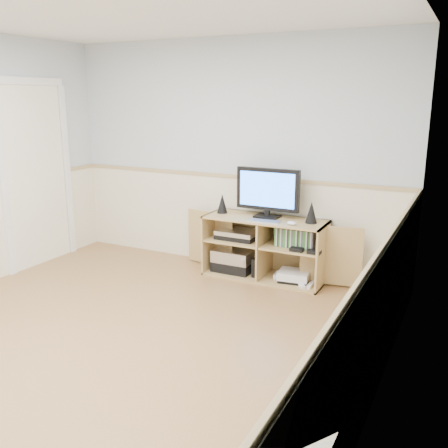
{
  "coord_description": "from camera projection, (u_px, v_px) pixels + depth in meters",
  "views": [
    {
      "loc": [
        2.42,
        -2.71,
        1.87
      ],
      "look_at": [
        0.44,
        1.2,
        0.76
      ],
      "focal_mm": 40.0,
      "sensor_mm": 36.0,
      "label": 1
    }
  ],
  "objects": [
    {
      "name": "keyboard",
      "position": [
        265.0,
        221.0,
        5.04
      ],
      "size": [
        0.32,
        0.15,
        0.01
      ],
      "primitive_type": "cube",
      "rotation": [
        0.0,
        0.0,
        0.09
      ],
      "color": "silver",
      "rests_on": "media_cabinet"
    },
    {
      "name": "game_consoles",
      "position": [
        293.0,
        276.0,
        5.17
      ],
      "size": [
        0.46,
        0.3,
        0.11
      ],
      "color": "white",
      "rests_on": "media_cabinet"
    },
    {
      "name": "speaker_left",
      "position": [
        222.0,
        204.0,
        5.4
      ],
      "size": [
        0.11,
        0.11,
        0.21
      ],
      "primitive_type": "cone",
      "color": "black",
      "rests_on": "media_cabinet"
    },
    {
      "name": "mouse",
      "position": [
        292.0,
        223.0,
        4.91
      ],
      "size": [
        0.1,
        0.07,
        0.04
      ],
      "primitive_type": "ellipsoid",
      "rotation": [
        0.0,
        0.0,
        -0.09
      ],
      "color": "white",
      "rests_on": "media_cabinet"
    },
    {
      "name": "av_components",
      "position": [
        235.0,
        253.0,
        5.44
      ],
      "size": [
        0.51,
        0.32,
        0.47
      ],
      "color": "black",
      "rests_on": "media_cabinet"
    },
    {
      "name": "room",
      "position": [
        99.0,
        189.0,
        3.69
      ],
      "size": [
        4.04,
        4.54,
        2.54
      ],
      "color": "#AC804C",
      "rests_on": "ground"
    },
    {
      "name": "speaker_right",
      "position": [
        311.0,
        212.0,
        4.96
      ],
      "size": [
        0.12,
        0.12,
        0.22
      ],
      "primitive_type": "cone",
      "color": "black",
      "rests_on": "media_cabinet"
    },
    {
      "name": "game_cases",
      "position": [
        295.0,
        238.0,
        5.06
      ],
      "size": [
        0.41,
        0.14,
        0.19
      ],
      "primitive_type": "cube",
      "color": "#3F8C3F",
      "rests_on": "media_cabinet"
    },
    {
      "name": "wall_outlet",
      "position": [
        316.0,
        223.0,
        5.2
      ],
      "size": [
        0.12,
        0.03,
        0.12
      ],
      "primitive_type": "cube",
      "color": "white",
      "rests_on": "wall_back"
    },
    {
      "name": "media_cabinet",
      "position": [
        267.0,
        246.0,
        5.31
      ],
      "size": [
        2.0,
        0.48,
        0.65
      ],
      "color": "tan",
      "rests_on": "floor"
    },
    {
      "name": "monitor",
      "position": [
        268.0,
        191.0,
        5.15
      ],
      "size": [
        0.68,
        0.18,
        0.52
      ],
      "color": "black",
      "rests_on": "media_cabinet"
    }
  ]
}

